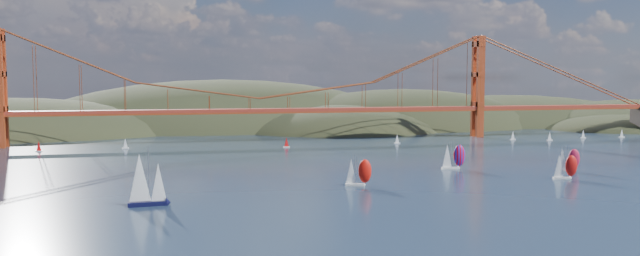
% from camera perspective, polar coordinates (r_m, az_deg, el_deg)
% --- Properties ---
extents(ground, '(1200.00, 1200.00, 0.00)m').
position_cam_1_polar(ground, '(143.21, 3.84, -8.47)').
color(ground, black).
rests_on(ground, ground).
extents(headlands, '(725.00, 225.00, 96.00)m').
position_cam_1_polar(headlands, '(422.95, -1.18, -1.46)').
color(headlands, black).
rests_on(headlands, ground).
extents(bridge, '(552.00, 12.00, 55.00)m').
position_cam_1_polar(bridge, '(315.91, -5.89, 4.57)').
color(bridge, maroon).
rests_on(bridge, ground).
extents(sloop_navy, '(9.68, 5.62, 14.89)m').
position_cam_1_polar(sloop_navy, '(163.99, -15.69, -4.62)').
color(sloop_navy, black).
rests_on(sloop_navy, ground).
extents(racer_0, '(8.14, 4.77, 9.12)m').
position_cam_1_polar(racer_0, '(187.61, 3.47, -4.00)').
color(racer_0, white).
rests_on(racer_0, ground).
extents(racer_1, '(7.81, 4.26, 8.75)m').
position_cam_1_polar(racer_1, '(214.57, 21.48, -3.27)').
color(racer_1, white).
rests_on(racer_1, ground).
extents(racer_2, '(7.91, 5.44, 8.85)m').
position_cam_1_polar(racer_2, '(233.17, 21.70, -2.66)').
color(racer_2, silver).
rests_on(racer_2, ground).
extents(racer_rwb, '(8.70, 4.06, 9.82)m').
position_cam_1_polar(racer_rwb, '(226.34, 12.06, -2.53)').
color(racer_rwb, white).
rests_on(racer_rwb, ground).
extents(distant_boat_2, '(3.00, 2.00, 4.70)m').
position_cam_1_polar(distant_boat_2, '(299.16, -24.32, -1.54)').
color(distant_boat_2, silver).
rests_on(distant_boat_2, ground).
extents(distant_boat_3, '(3.00, 2.00, 4.70)m').
position_cam_1_polar(distant_boat_3, '(298.00, -17.37, -1.37)').
color(distant_boat_3, silver).
rests_on(distant_boat_3, ground).
extents(distant_boat_4, '(3.00, 2.00, 4.70)m').
position_cam_1_polar(distant_boat_4, '(339.58, 17.23, -0.65)').
color(distant_boat_4, silver).
rests_on(distant_boat_4, ground).
extents(distant_boat_5, '(3.00, 2.00, 4.70)m').
position_cam_1_polar(distant_boat_5, '(342.29, 20.26, -0.69)').
color(distant_boat_5, silver).
rests_on(distant_boat_5, ground).
extents(distant_boat_6, '(3.00, 2.00, 4.70)m').
position_cam_1_polar(distant_boat_6, '(361.42, 22.93, -0.50)').
color(distant_boat_6, silver).
rests_on(distant_boat_6, ground).
extents(distant_boat_7, '(3.00, 2.00, 4.70)m').
position_cam_1_polar(distant_boat_7, '(375.56, 25.88, -0.42)').
color(distant_boat_7, silver).
rests_on(distant_boat_7, ground).
extents(distant_boat_8, '(3.00, 2.00, 4.70)m').
position_cam_1_polar(distant_boat_8, '(308.78, 7.07, -0.99)').
color(distant_boat_8, silver).
rests_on(distant_boat_8, ground).
extents(distant_boat_9, '(3.00, 2.00, 4.70)m').
position_cam_1_polar(distant_boat_9, '(289.84, -3.08, -1.32)').
color(distant_boat_9, silver).
rests_on(distant_boat_9, ground).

